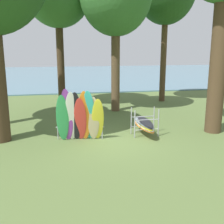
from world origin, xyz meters
TOP-DOWN VIEW (x-y plane):
  - ground_plane at (0.00, 0.00)m, footprint 80.00×80.00m
  - lake_water at (0.00, 31.10)m, footprint 80.00×36.00m
  - leaning_board_pile at (-1.49, 0.57)m, footprint 2.07×0.86m
  - board_storage_rack at (1.46, 0.84)m, footprint 1.15×2.13m

SIDE VIEW (x-z plane):
  - ground_plane at x=0.00m, z-range 0.00..0.00m
  - lake_water at x=0.00m, z-range 0.00..0.10m
  - board_storage_rack at x=1.46m, z-range -0.10..1.15m
  - leaning_board_pile at x=-1.49m, z-range -0.11..2.22m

